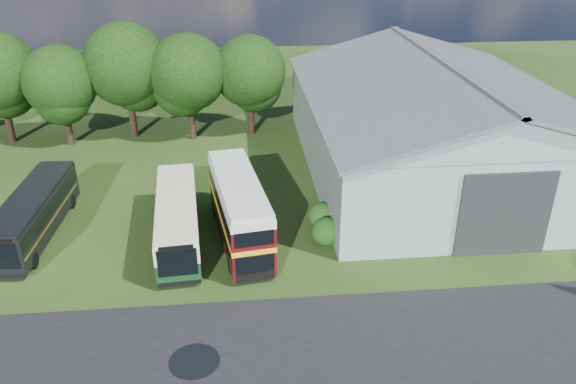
{
  "coord_description": "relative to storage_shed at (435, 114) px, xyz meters",
  "views": [
    {
      "loc": [
        0.73,
        -21.5,
        17.12
      ],
      "look_at": [
        3.58,
        8.0,
        2.41
      ],
      "focal_mm": 35.0,
      "sensor_mm": 36.0,
      "label": 1
    }
  ],
  "objects": [
    {
      "name": "puddle",
      "position": [
        -16.5,
        -18.98,
        -4.17
      ],
      "size": [
        2.2,
        2.2,
        0.01
      ],
      "primitive_type": "cylinder",
      "color": "black",
      "rests_on": "ground"
    },
    {
      "name": "bus_maroon_double",
      "position": [
        -14.33,
        -9.23,
        -2.2
      ],
      "size": [
        3.67,
        9.41,
        3.94
      ],
      "rotation": [
        0.0,
        0.0,
        0.15
      ],
      "color": "black",
      "rests_on": "ground"
    },
    {
      "name": "asphalt_road",
      "position": [
        -12.0,
        -18.98,
        -4.17
      ],
      "size": [
        60.0,
        8.0,
        0.02
      ],
      "primitive_type": "cube",
      "color": "black",
      "rests_on": "ground"
    },
    {
      "name": "bus_green_single",
      "position": [
        -17.89,
        -8.86,
        -2.71
      ],
      "size": [
        3.1,
        10.07,
        2.73
      ],
      "rotation": [
        0.0,
        0.0,
        0.08
      ],
      "color": "black",
      "rests_on": "ground"
    },
    {
      "name": "tree_right_b",
      "position": [
        -13.0,
        8.62,
        1.27
      ],
      "size": [
        5.98,
        5.98,
        8.45
      ],
      "color": "black",
      "rests_on": "ground"
    },
    {
      "name": "tree_right_a",
      "position": [
        -18.0,
        7.82,
        1.52
      ],
      "size": [
        6.26,
        6.26,
        8.83
      ],
      "color": "black",
      "rests_on": "ground"
    },
    {
      "name": "ground",
      "position": [
        -15.0,
        -15.98,
        -4.17
      ],
      "size": [
        120.0,
        120.0,
        0.0
      ],
      "primitive_type": "plane",
      "color": "#1E3310",
      "rests_on": "ground"
    },
    {
      "name": "storage_shed",
      "position": [
        0.0,
        0.0,
        0.0
      ],
      "size": [
        18.8,
        24.8,
        8.15
      ],
      "color": "gray",
      "rests_on": "ground"
    },
    {
      "name": "tree_left_b",
      "position": [
        -28.0,
        7.52,
        1.09
      ],
      "size": [
        5.78,
        5.78,
        8.16
      ],
      "color": "black",
      "rests_on": "ground"
    },
    {
      "name": "shrub_front",
      "position": [
        -9.4,
        -9.98,
        -4.17
      ],
      "size": [
        1.7,
        1.7,
        1.7
      ],
      "primitive_type": "sphere",
      "color": "#194714",
      "rests_on": "ground"
    },
    {
      "name": "shrub_mid",
      "position": [
        -9.4,
        -7.98,
        -4.17
      ],
      "size": [
        1.6,
        1.6,
        1.6
      ],
      "primitive_type": "sphere",
      "color": "#194714",
      "rests_on": "ground"
    },
    {
      "name": "tree_mid",
      "position": [
        -23.0,
        8.82,
        2.02
      ],
      "size": [
        6.8,
        6.8,
        9.6
      ],
      "color": "black",
      "rests_on": "ground"
    },
    {
      "name": "bus_dark_single",
      "position": [
        -26.28,
        -7.45,
        -2.73
      ],
      "size": [
        2.74,
        9.91,
        2.71
      ],
      "rotation": [
        0.0,
        0.0,
        -0.05
      ],
      "color": "black",
      "rests_on": "ground"
    }
  ]
}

